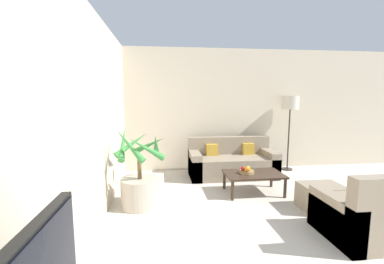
% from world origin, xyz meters
% --- Properties ---
extents(wall_back, '(7.69, 0.06, 2.70)m').
position_xyz_m(wall_back, '(0.00, 6.70, 1.35)').
color(wall_back, beige).
rests_on(wall_back, ground_plane).
extents(wall_left, '(0.06, 8.27, 2.70)m').
position_xyz_m(wall_left, '(-3.07, 3.34, 1.35)').
color(wall_left, beige).
rests_on(wall_left, ground_plane).
extents(potted_palm, '(0.82, 0.83, 1.22)m').
position_xyz_m(potted_palm, '(-2.58, 4.79, 0.37)').
color(potted_palm, '#ADA393').
rests_on(potted_palm, ground_plane).
extents(sofa_loveseat, '(1.77, 0.78, 0.79)m').
position_xyz_m(sofa_loveseat, '(-0.80, 6.11, 0.27)').
color(sofa_loveseat, gray).
rests_on(sofa_loveseat, ground_plane).
extents(floor_lamp, '(0.36, 0.36, 1.66)m').
position_xyz_m(floor_lamp, '(0.58, 6.41, 1.44)').
color(floor_lamp, '#2D2823').
rests_on(floor_lamp, ground_plane).
extents(coffee_table, '(0.97, 0.62, 0.35)m').
position_xyz_m(coffee_table, '(-0.70, 5.10, 0.31)').
color(coffee_table, '#38281E').
rests_on(coffee_table, ground_plane).
extents(fruit_bowl, '(0.25, 0.25, 0.05)m').
position_xyz_m(fruit_bowl, '(-0.82, 5.11, 0.38)').
color(fruit_bowl, '#997A4C').
rests_on(fruit_bowl, coffee_table).
extents(apple_red, '(0.07, 0.07, 0.07)m').
position_xyz_m(apple_red, '(-0.89, 5.10, 0.44)').
color(apple_red, red).
rests_on(apple_red, fruit_bowl).
extents(apple_green, '(0.08, 0.08, 0.08)m').
position_xyz_m(apple_green, '(-0.80, 5.12, 0.44)').
color(apple_green, olive).
rests_on(apple_green, fruit_bowl).
extents(orange_fruit, '(0.09, 0.09, 0.09)m').
position_xyz_m(orange_fruit, '(-0.83, 5.03, 0.45)').
color(orange_fruit, orange).
rests_on(orange_fruit, fruit_bowl).
extents(armchair, '(0.86, 0.82, 0.84)m').
position_xyz_m(armchair, '(0.06, 3.56, 0.27)').
color(armchair, gray).
rests_on(armchair, ground_plane).
extents(ottoman, '(0.59, 0.46, 0.37)m').
position_xyz_m(ottoman, '(0.06, 4.36, 0.19)').
color(ottoman, gray).
rests_on(ottoman, ground_plane).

